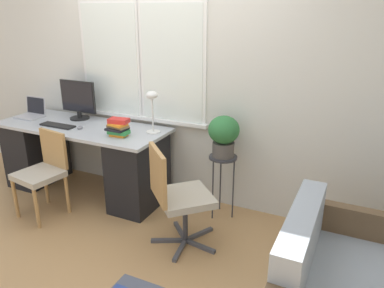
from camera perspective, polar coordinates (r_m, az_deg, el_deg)
The scene contains 13 objects.
ground_plane at distance 3.69m, azimuth -8.90°, elevation -12.01°, with size 14.00×14.00×0.00m, color tan.
wall_back_with_window at distance 3.86m, azimuth -3.48°, elevation 11.12°, with size 9.00×0.12×2.70m.
desk at distance 4.25m, azimuth -16.11°, elevation -1.98°, with size 1.89×0.71×0.78m.
laptop at distance 4.64m, azimuth -23.23°, elevation 4.40°, with size 0.29×0.23×0.22m.
monitor at distance 4.35m, azimuth -16.97°, elevation 6.43°, with size 0.46×0.22×0.43m.
keyboard at distance 4.18m, azimuth -19.80°, elevation 2.67°, with size 0.40×0.12×0.02m.
mouse at distance 4.00m, azimuth -16.71°, elevation 2.41°, with size 0.04×0.07×0.03m.
desk_lamp at distance 3.67m, azimuth -6.09°, elevation 6.30°, with size 0.14×0.14×0.42m.
book_stack at distance 3.68m, azimuth -11.18°, elevation 2.53°, with size 0.23×0.17×0.17m.
desk_chair_wooden at distance 3.92m, azimuth -21.73°, elevation -3.79°, with size 0.45×0.46×0.83m.
office_chair_swivel at distance 3.15m, azimuth -2.32°, elevation -7.78°, with size 0.63×0.63×0.90m.
plant_stand at distance 3.57m, azimuth 4.72°, elevation -2.96°, with size 0.27×0.27×0.63m.
potted_plant at distance 3.46m, azimuth 4.85°, elevation 1.54°, with size 0.29×0.29×0.39m.
Camera 1 is at (1.84, -2.55, 1.94)m, focal length 35.00 mm.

